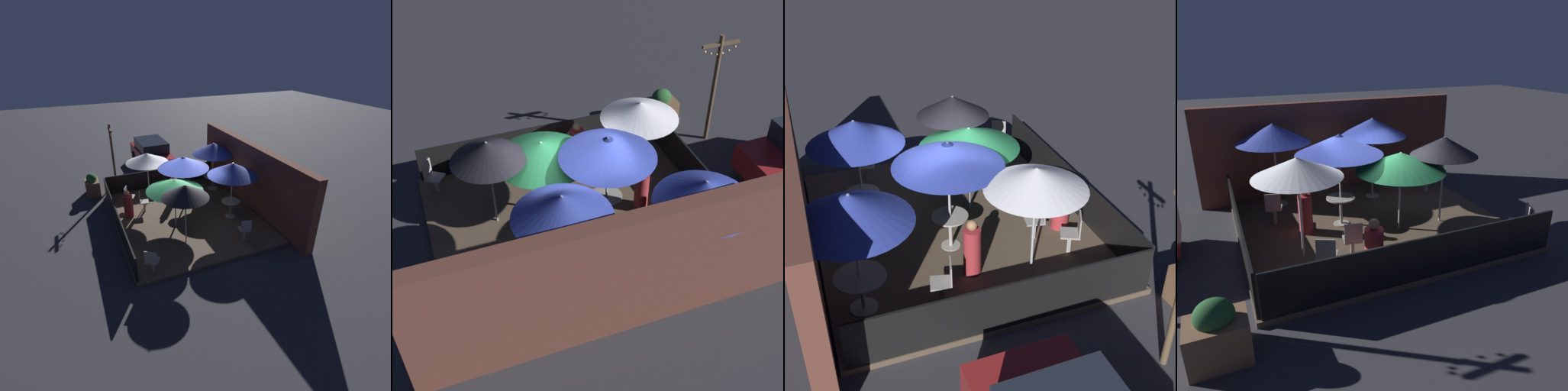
% 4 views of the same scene
% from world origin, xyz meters
% --- Properties ---
extents(ground_plane, '(60.00, 60.00, 0.00)m').
position_xyz_m(ground_plane, '(0.00, 0.00, 0.00)').
color(ground_plane, '#2D2D33').
extents(patio_deck, '(6.82, 5.87, 0.12)m').
position_xyz_m(patio_deck, '(0.00, 0.00, 0.06)').
color(patio_deck, brown).
rests_on(patio_deck, ground_plane).
extents(building_wall, '(8.42, 0.36, 2.97)m').
position_xyz_m(building_wall, '(0.00, 3.17, 1.49)').
color(building_wall, brown).
rests_on(building_wall, ground_plane).
extents(fence_front, '(6.62, 0.05, 0.95)m').
position_xyz_m(fence_front, '(0.00, -2.89, 0.59)').
color(fence_front, black).
rests_on(fence_front, patio_deck).
extents(fence_side_left, '(0.05, 5.67, 0.95)m').
position_xyz_m(fence_side_left, '(-3.36, 0.00, 0.59)').
color(fence_side_left, black).
rests_on(fence_side_left, patio_deck).
extents(patio_umbrella_0, '(2.12, 2.12, 2.42)m').
position_xyz_m(patio_umbrella_0, '(-2.03, 2.31, 2.27)').
color(patio_umbrella_0, '#B2B2B7').
rests_on(patio_umbrella_0, patio_deck).
extents(patio_umbrella_1, '(2.07, 2.07, 2.47)m').
position_xyz_m(patio_umbrella_1, '(0.82, 1.79, 2.32)').
color(patio_umbrella_1, '#B2B2B7').
rests_on(patio_umbrella_1, patio_deck).
extents(patio_umbrella_2, '(2.23, 2.23, 2.43)m').
position_xyz_m(patio_umbrella_2, '(-0.75, 0.25, 2.30)').
color(patio_umbrella_2, '#B2B2B7').
rests_on(patio_umbrella_2, patio_deck).
extents(patio_umbrella_3, '(2.27, 2.27, 2.05)m').
position_xyz_m(patio_umbrella_3, '(0.53, -0.62, 1.93)').
color(patio_umbrella_3, '#B2B2B7').
rests_on(patio_umbrella_3, patio_deck).
extents(patio_umbrella_4, '(1.95, 1.95, 2.32)m').
position_xyz_m(patio_umbrella_4, '(-2.10, -1.00, 2.22)').
color(patio_umbrella_4, '#B2B2B7').
rests_on(patio_umbrella_4, patio_deck).
extents(patio_umbrella_5, '(1.73, 1.73, 2.34)m').
position_xyz_m(patio_umbrella_5, '(1.76, -0.65, 2.21)').
color(patio_umbrella_5, '#B2B2B7').
rests_on(patio_umbrella_5, patio_deck).
extents(dining_table_0, '(0.93, 0.93, 0.74)m').
position_xyz_m(dining_table_0, '(-2.03, 2.31, 0.71)').
color(dining_table_0, '#9E998E').
rests_on(dining_table_0, patio_deck).
extents(dining_table_1, '(0.77, 0.77, 0.75)m').
position_xyz_m(dining_table_1, '(0.82, 1.79, 0.71)').
color(dining_table_1, '#9E998E').
rests_on(dining_table_1, patio_deck).
extents(dining_table_2, '(0.76, 0.76, 0.77)m').
position_xyz_m(dining_table_2, '(-0.75, 0.25, 0.72)').
color(dining_table_2, '#9E998E').
rests_on(dining_table_2, patio_deck).
extents(patio_chair_0, '(0.47, 0.47, 0.92)m').
position_xyz_m(patio_chair_0, '(-1.11, -1.58, 0.62)').
color(patio_chair_0, gray).
rests_on(patio_chair_0, patio_deck).
extents(patio_chair_1, '(0.47, 0.47, 0.94)m').
position_xyz_m(patio_chair_1, '(2.63, 1.40, 0.64)').
color(patio_chair_1, gray).
rests_on(patio_chair_1, patio_deck).
extents(patio_chair_2, '(0.56, 0.56, 0.91)m').
position_xyz_m(patio_chair_2, '(3.02, -2.32, 0.61)').
color(patio_chair_2, gray).
rests_on(patio_chair_2, patio_deck).
extents(patio_chair_3, '(0.53, 0.53, 0.94)m').
position_xyz_m(patio_chair_3, '(-1.84, -2.05, 0.63)').
color(patio_chair_3, gray).
rests_on(patio_chair_3, patio_deck).
extents(patio_chair_4, '(0.49, 0.49, 0.92)m').
position_xyz_m(patio_chair_4, '(-2.40, 0.87, 0.62)').
color(patio_chair_4, gray).
rests_on(patio_chair_4, patio_deck).
extents(patron_0, '(0.50, 0.50, 1.23)m').
position_xyz_m(patron_0, '(-0.89, -2.25, 0.67)').
color(patron_0, maroon).
rests_on(patron_0, patio_deck).
extents(patron_1, '(0.48, 0.48, 1.23)m').
position_xyz_m(patron_1, '(-1.75, 0.11, 0.67)').
color(patron_1, maroon).
rests_on(patron_1, patio_deck).
extents(planter_box, '(0.94, 0.66, 1.13)m').
position_xyz_m(planter_box, '(-4.01, -3.42, 0.50)').
color(planter_box, brown).
rests_on(planter_box, ground_plane).
extents(light_post, '(1.10, 0.12, 3.24)m').
position_xyz_m(light_post, '(-4.91, -2.14, 1.84)').
color(light_post, brown).
rests_on(light_post, ground_plane).
extents(parked_car_0, '(4.20, 1.85, 1.62)m').
position_xyz_m(parked_car_0, '(-6.74, 0.44, 0.84)').
color(parked_car_0, maroon).
rests_on(parked_car_0, ground_plane).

